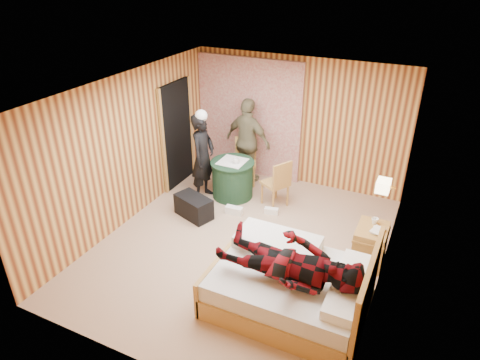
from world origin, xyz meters
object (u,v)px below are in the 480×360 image
at_px(woman_standing, 203,157).
at_px(man_at_table, 248,142).
at_px(chair_near, 278,181).
at_px(chair_far, 245,157).
at_px(wall_lamp, 383,186).
at_px(bed, 292,285).
at_px(nightstand, 370,244).
at_px(duffel_bag, 194,207).
at_px(man_on_bed, 290,255).
at_px(round_table, 233,179).

distance_m(woman_standing, man_at_table, 1.05).
xyz_separation_m(chair_near, man_at_table, (-0.91, 0.69, 0.33)).
bearing_deg(chair_far, man_at_table, 25.55).
xyz_separation_m(wall_lamp, bed, (-0.80, -1.33, -1.00)).
relative_size(bed, nightstand, 3.20).
relative_size(chair_near, woman_standing, 0.55).
height_order(duffel_bag, man_on_bed, man_on_bed).
bearing_deg(woman_standing, duffel_bag, -167.72).
distance_m(bed, chair_near, 2.48).
distance_m(bed, round_table, 2.98).
xyz_separation_m(bed, man_on_bed, (0.02, -0.23, 0.65)).
bearing_deg(duffel_bag, chair_near, 57.89).
relative_size(round_table, duffel_bag, 1.22).
distance_m(wall_lamp, man_on_bed, 1.77).
bearing_deg(chair_near, bed, 55.28).
xyz_separation_m(wall_lamp, chair_far, (-2.80, 1.55, -0.76)).
relative_size(duffel_bag, man_on_bed, 0.38).
xyz_separation_m(chair_far, man_at_table, (0.03, 0.04, 0.32)).
bearing_deg(nightstand, chair_far, 150.60).
bearing_deg(man_at_table, nightstand, 161.22).
xyz_separation_m(nightstand, chair_far, (-2.75, 1.55, 0.23)).
relative_size(nightstand, man_on_bed, 0.35).
distance_m(round_table, man_on_bed, 3.22).
distance_m(chair_far, woman_standing, 1.04).
height_order(bed, duffel_bag, bed).
distance_m(wall_lamp, chair_far, 3.29).
height_order(nightstand, duffel_bag, nightstand).
xyz_separation_m(nightstand, duffel_bag, (-3.01, -0.04, -0.12)).
bearing_deg(wall_lamp, nightstand, -175.45).
distance_m(nightstand, chair_far, 3.17).
bearing_deg(round_table, man_at_table, 90.00).
distance_m(bed, woman_standing, 3.19).
bearing_deg(duffel_bag, bed, -10.05).
height_order(round_table, man_at_table, man_at_table).
bearing_deg(chair_far, round_table, -111.32).
height_order(chair_far, woman_standing, woman_standing).
distance_m(woman_standing, man_on_bed, 3.31).
height_order(woman_standing, man_on_bed, man_on_bed).
bearing_deg(bed, round_table, 131.38).
bearing_deg(man_on_bed, duffel_bag, 146.45).
height_order(chair_far, duffel_bag, chair_far).
xyz_separation_m(nightstand, woman_standing, (-3.20, 0.65, 0.51)).
xyz_separation_m(wall_lamp, woman_standing, (-3.24, 0.65, -0.48)).
xyz_separation_m(nightstand, man_on_bed, (-0.73, -1.56, 0.64)).
relative_size(bed, round_table, 2.40).
distance_m(chair_near, woman_standing, 1.44).
relative_size(bed, chair_near, 2.16).
bearing_deg(duffel_bag, nightstand, 20.45).
height_order(chair_near, man_on_bed, man_on_bed).
bearing_deg(wall_lamp, duffel_bag, -179.11).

